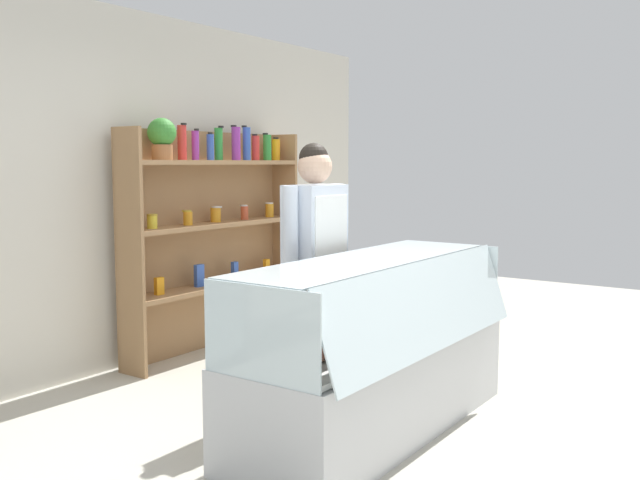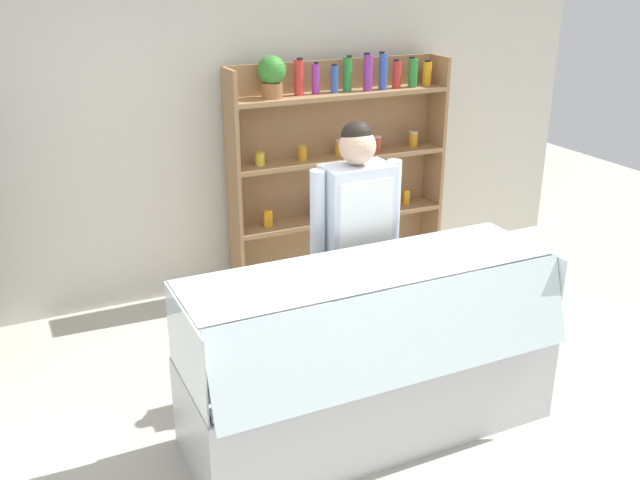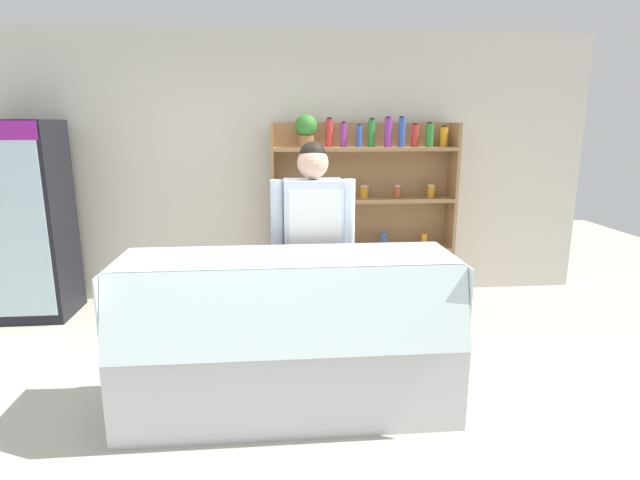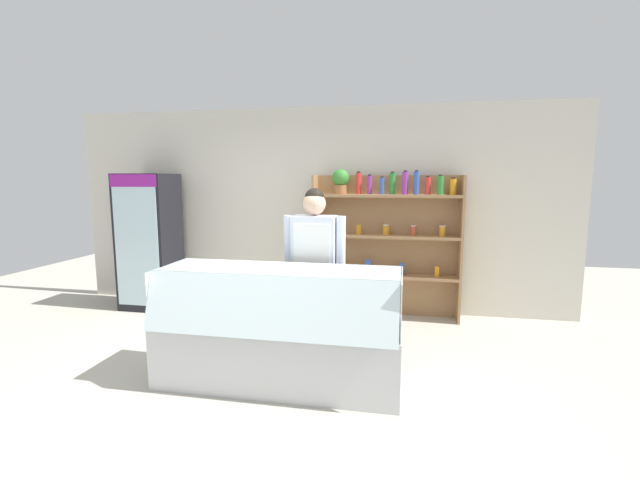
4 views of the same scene
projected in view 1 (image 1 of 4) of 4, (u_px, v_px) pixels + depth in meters
ground_plane at (359, 439)px, 4.02m from camera, size 12.00×12.00×0.00m
back_wall at (91, 191)px, 5.18m from camera, size 6.80×0.10×2.70m
shelving_unit at (210, 223)px, 5.86m from camera, size 1.85×0.29×1.89m
deli_display_case at (374, 378)px, 4.13m from camera, size 2.08×0.78×1.01m
shop_clerk at (316, 251)px, 4.54m from camera, size 0.60×0.25×1.68m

